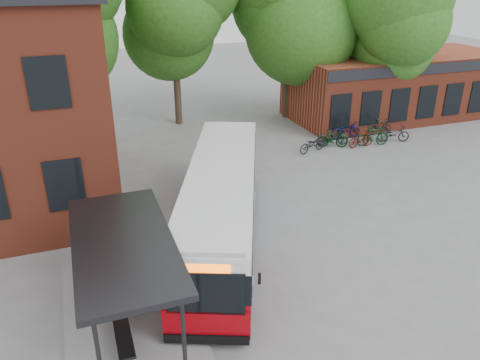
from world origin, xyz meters
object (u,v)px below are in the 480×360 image
object	(u,v)px
bicycle_0	(312,144)
bicycle_7	(380,126)
bus_shelter	(128,287)
city_bus	(222,205)
bicycle_3	(361,139)
bicycle_6	(393,134)
bicycle_2	(333,137)
bicycle_4	(346,130)
bicycle_5	(373,136)
bicycle_1	(332,139)

from	to	relation	value
bicycle_0	bicycle_7	bearing A→B (deg)	-92.13
bus_shelter	bicycle_0	xyz separation A→B (m)	(10.99, 10.50, -0.99)
city_bus	bicycle_3	distance (m)	12.14
bicycle_6	bicycle_7	xyz separation A→B (m)	(0.19, 1.48, -0.02)
city_bus	bicycle_2	distance (m)	11.61
bicycle_3	bicycle_4	world-z (taller)	bicycle_4
bicycle_3	bicycle_5	xyz separation A→B (m)	(0.75, -0.01, 0.09)
city_bus	bicycle_1	xyz separation A→B (m)	(8.65, 7.09, -0.88)
bus_shelter	city_bus	bearing A→B (deg)	44.58
bus_shelter	bicycle_3	distance (m)	17.29
bicycle_5	bicycle_7	world-z (taller)	bicycle_5
bicycle_1	bicycle_5	bearing A→B (deg)	-80.15
bicycle_0	bicycle_5	world-z (taller)	bicycle_5
bicycle_3	bicycle_6	size ratio (longest dim) A/B	0.86
bicycle_3	bicycle_7	distance (m)	2.90
bus_shelter	bicycle_6	world-z (taller)	bus_shelter
city_bus	bicycle_0	size ratio (longest dim) A/B	6.16
bicycle_5	bicycle_7	size ratio (longest dim) A/B	1.21
city_bus	bicycle_2	world-z (taller)	city_bus
city_bus	bicycle_0	xyz separation A→B (m)	(7.27, 6.83, -0.92)
bus_shelter	bicycle_6	size ratio (longest dim) A/B	3.84
bicycle_0	bicycle_4	size ratio (longest dim) A/B	0.96
bicycle_2	bicycle_7	xyz separation A→B (m)	(3.67, 0.78, -0.00)
bicycle_4	bicycle_6	world-z (taller)	bicycle_4
city_bus	bicycle_3	size ratio (longest dim) A/B	6.98
bicycle_0	bicycle_7	size ratio (longest dim) A/B	1.15
bicycle_6	bicycle_1	bearing A→B (deg)	101.54
bicycle_4	bicycle_5	world-z (taller)	bicycle_5
bus_shelter	bicycle_7	xyz separation A→B (m)	(16.28, 11.89, -0.99)
bicycle_0	bicycle_4	bearing A→B (deg)	-80.88
bicycle_2	bus_shelter	bearing A→B (deg)	144.94
city_bus	bicycle_2	size ratio (longest dim) A/B	6.15
bicycle_1	bicycle_3	world-z (taller)	bicycle_1
bicycle_5	bicycle_0	bearing A→B (deg)	95.68
city_bus	bicycle_4	xyz separation A→B (m)	(10.21, 8.26, -0.90)
bus_shelter	bicycle_3	size ratio (longest dim) A/B	4.49
bicycle_0	bicycle_5	size ratio (longest dim) A/B	0.95
bicycle_0	bicycle_7	distance (m)	5.46
bicycle_2	bicycle_7	bearing A→B (deg)	-64.42
bicycle_6	bicycle_7	world-z (taller)	bicycle_6
bicycle_1	bicycle_5	world-z (taller)	bicycle_5
city_bus	bicycle_0	distance (m)	10.02
bicycle_3	bicycle_6	bearing A→B (deg)	-88.94
bicycle_4	bicycle_7	distance (m)	2.34
bus_shelter	city_bus	distance (m)	5.23
bicycle_0	bicycle_6	size ratio (longest dim) A/B	0.97
bus_shelter	bicycle_1	xyz separation A→B (m)	(12.37, 10.76, -0.94)
bicycle_1	bicycle_6	distance (m)	3.74
bicycle_1	bus_shelter	bearing A→B (deg)	153.35
bicycle_2	city_bus	bearing A→B (deg)	143.50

